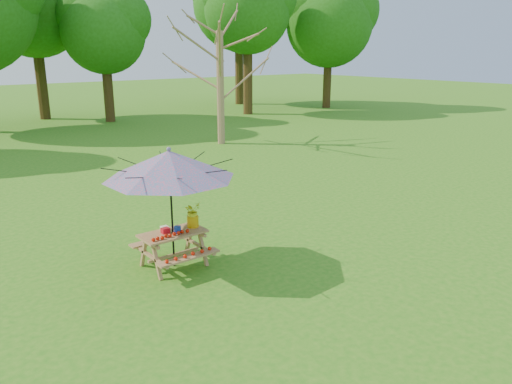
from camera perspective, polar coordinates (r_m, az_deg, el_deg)
picnic_table at (r=9.47m, az=-9.39°, el=-6.52°), size 1.20×1.32×0.67m
patio_umbrella at (r=8.98m, az=-9.86°, el=3.10°), size 3.01×3.01×2.27m
produce_bins at (r=9.34m, az=-9.76°, el=-4.26°), size 0.31×0.43×0.13m
tomatoes_row at (r=9.12m, az=-9.78°, el=-4.88°), size 0.77×0.13×0.07m
flower_bucket at (r=9.49m, az=-7.26°, el=-2.48°), size 0.34×0.31×0.49m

